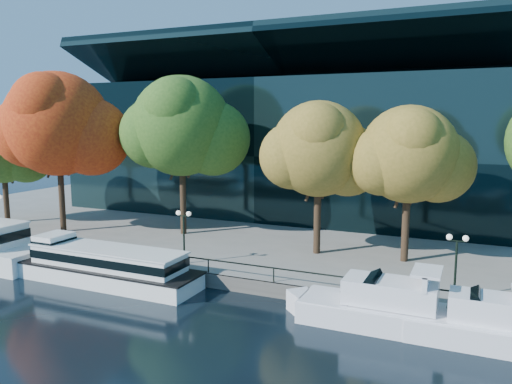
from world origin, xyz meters
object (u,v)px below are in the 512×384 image
at_px(tree_2, 183,128).
at_px(lamp_2, 457,252).
at_px(tree_4, 411,157).
at_px(lamp_1, 184,225).
at_px(tree_1, 59,126).
at_px(cruiser_near, 391,309).
at_px(cruiser_far, 491,326).
at_px(tour_boat, 98,264).
at_px(tree_0, 3,149).
at_px(tree_3, 320,151).

height_order(tree_2, lamp_2, tree_2).
xyz_separation_m(tree_4, lamp_1, (-15.21, -7.41, -5.05)).
xyz_separation_m(tree_1, lamp_1, (16.40, -4.47, -7.16)).
distance_m(cruiser_near, lamp_1, 16.37).
bearing_deg(lamp_2, cruiser_far, -60.62).
relative_size(tree_1, tree_4, 1.29).
height_order(tour_boat, cruiser_near, cruiser_near).
height_order(tree_0, tree_4, tree_4).
relative_size(tour_boat, tree_1, 1.10).
bearing_deg(lamp_1, tree_4, 25.99).
distance_m(cruiser_near, tree_2, 26.02).
xyz_separation_m(cruiser_near, cruiser_far, (5.18, -0.20, -0.04)).
bearing_deg(cruiser_far, lamp_1, 170.45).
height_order(tour_boat, tree_2, tree_2).
xyz_separation_m(tour_boat, cruiser_far, (26.05, 0.12, -0.26)).
bearing_deg(tree_4, lamp_2, -63.13).
bearing_deg(tree_1, tour_boat, -35.71).
relative_size(tree_4, lamp_1, 2.94).
xyz_separation_m(tour_boat, tree_4, (20.31, 11.06, 7.68)).
relative_size(tree_0, tree_2, 0.78).
bearing_deg(cruiser_near, lamp_2, 46.10).
distance_m(tour_boat, cruiser_far, 26.05).
height_order(tour_boat, lamp_2, lamp_2).
bearing_deg(cruiser_near, tree_3, 125.87).
height_order(cruiser_far, tree_0, tree_0).
bearing_deg(tree_2, cruiser_near, -29.24).
distance_m(tour_boat, tree_0, 23.04).
relative_size(cruiser_far, tree_1, 0.69).
relative_size(tree_0, tree_3, 0.95).
distance_m(cruiser_near, tree_3, 15.01).
relative_size(tree_2, tree_3, 1.21).
distance_m(cruiser_near, tree_4, 13.34).
xyz_separation_m(tour_boat, tree_3, (13.49, 10.53, 7.95)).
bearing_deg(lamp_1, lamp_2, 0.00).
bearing_deg(cruiser_far, tour_boat, -179.73).
bearing_deg(tree_4, tree_1, -174.68).
distance_m(tree_2, lamp_1, 12.15).
bearing_deg(tree_0, tree_3, 2.78).
height_order(lamp_1, lamp_2, same).
xyz_separation_m(cruiser_far, lamp_2, (-1.98, 3.52, 2.89)).
bearing_deg(cruiser_far, tree_2, 155.45).
bearing_deg(cruiser_far, tree_0, 169.18).
relative_size(tree_2, lamp_1, 3.67).
height_order(cruiser_far, tree_2, tree_2).
distance_m(tour_boat, lamp_2, 24.48).
height_order(tree_3, lamp_1, tree_3).
height_order(tree_0, lamp_1, tree_0).
xyz_separation_m(tree_2, tree_4, (20.46, -1.03, -1.93)).
relative_size(cruiser_near, lamp_1, 3.13).
bearing_deg(lamp_1, tree_3, 39.38).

